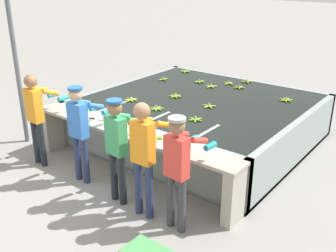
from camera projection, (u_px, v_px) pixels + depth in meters
The scene contains 25 objects.
ground_plane at pixel (120, 184), 6.56m from camera, with size 80.00×80.00×0.00m, color gray.
wash_tank at pixel (200, 119), 8.14m from camera, with size 4.21×3.89×0.89m.
work_ledge at pixel (127, 145), 6.49m from camera, with size 4.21×0.45×0.89m.
worker_0 at pixel (36, 111), 6.89m from camera, with size 0.43×0.72×1.69m.
worker_1 at pixel (80, 125), 6.32m from camera, with size 0.40×0.72×1.65m.
worker_2 at pixel (118, 141), 5.73m from camera, with size 0.45×0.73×1.64m.
worker_3 at pixel (144, 149), 5.38m from camera, with size 0.42×0.72×1.72m.
worker_4 at pixel (178, 163), 5.10m from camera, with size 0.45×0.73×1.64m.
banana_bunch_floating_0 at pixel (211, 86), 8.74m from camera, with size 0.27×0.28×0.08m.
banana_bunch_floating_1 at pixel (175, 96), 8.07m from camera, with size 0.28×0.28×0.08m.
banana_bunch_floating_2 at pixel (163, 79), 9.28m from camera, with size 0.28×0.28×0.08m.
banana_bunch_floating_3 at pixel (199, 82), 9.09m from camera, with size 0.28×0.28×0.08m.
banana_bunch_floating_4 at pixel (131, 100), 7.84m from camera, with size 0.28×0.28×0.08m.
banana_bunch_floating_5 at pixel (286, 100), 7.83m from camera, with size 0.28×0.28×0.08m.
banana_bunch_floating_6 at pixel (185, 71), 10.01m from camera, with size 0.28×0.27×0.08m.
banana_bunch_floating_7 at pixel (195, 119), 6.82m from camera, with size 0.28×0.26×0.08m.
banana_bunch_floating_8 at pixel (247, 81), 9.10m from camera, with size 0.23×0.23×0.08m.
banana_bunch_floating_9 at pixel (209, 106), 7.48m from camera, with size 0.27×0.28×0.08m.
banana_bunch_floating_10 at pixel (228, 83), 8.96m from camera, with size 0.28×0.28×0.08m.
banana_bunch_floating_11 at pixel (157, 109), 7.34m from camera, with size 0.28×0.28×0.08m.
banana_bunch_floating_12 at pixel (239, 87), 8.65m from camera, with size 0.28×0.27×0.08m.
banana_bunch_ledge_0 at pixel (155, 137), 6.08m from camera, with size 0.28×0.28×0.08m.
knife_0 at pixel (118, 124), 6.64m from camera, with size 0.31×0.21×0.02m.
knife_1 at pixel (96, 119), 6.85m from camera, with size 0.35×0.11×0.02m.
support_post_left at pixel (17, 65), 7.59m from camera, with size 0.09×0.09×3.20m.
Camera 1 is at (4.15, -4.02, 3.35)m, focal length 42.00 mm.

